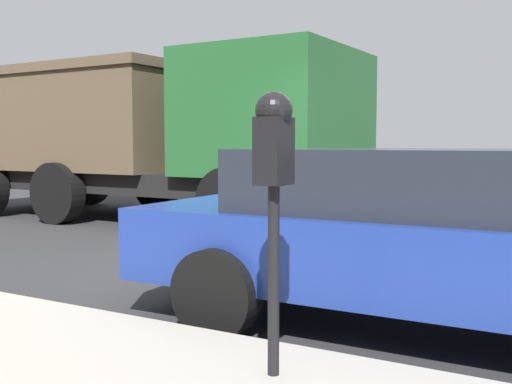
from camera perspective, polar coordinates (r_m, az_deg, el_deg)
ground_plane at (r=5.91m, az=7.44°, el=-8.75°), size 220.00×220.00×0.00m
parking_meter at (r=3.02m, az=1.72°, el=3.00°), size 0.21×0.19×1.46m
car_blue at (r=4.49m, az=17.71°, el=-3.88°), size 2.00×4.66×1.33m
dump_truck at (r=11.05m, az=-11.08°, el=5.81°), size 3.10×7.96×2.78m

